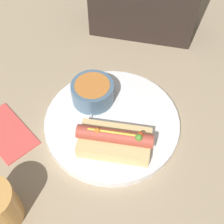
% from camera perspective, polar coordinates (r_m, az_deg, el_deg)
% --- Properties ---
extents(ground_plane, '(4.00, 4.00, 0.00)m').
position_cam_1_polar(ground_plane, '(0.70, 0.00, -2.40)').
color(ground_plane, tan).
extents(dinner_plate, '(0.30, 0.30, 0.02)m').
position_cam_1_polar(dinner_plate, '(0.70, 0.00, -1.95)').
color(dinner_plate, white).
rests_on(dinner_plate, ground_plane).
extents(hot_dog, '(0.15, 0.08, 0.06)m').
position_cam_1_polar(hot_dog, '(0.63, 0.52, -5.28)').
color(hot_dog, '#E5C17F').
rests_on(hot_dog, dinner_plate).
extents(soup_bowl, '(0.10, 0.10, 0.05)m').
position_cam_1_polar(soup_bowl, '(0.71, -3.56, 3.78)').
color(soup_bowl, slate).
rests_on(soup_bowl, dinner_plate).
extents(spoon, '(0.05, 0.15, 0.01)m').
position_cam_1_polar(spoon, '(0.72, -3.82, 2.19)').
color(spoon, '#B7B7BC').
rests_on(spoon, dinner_plate).
extents(napkin, '(0.17, 0.15, 0.01)m').
position_cam_1_polar(napkin, '(0.73, -18.77, -3.48)').
color(napkin, '#E04C47').
rests_on(napkin, ground_plane).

